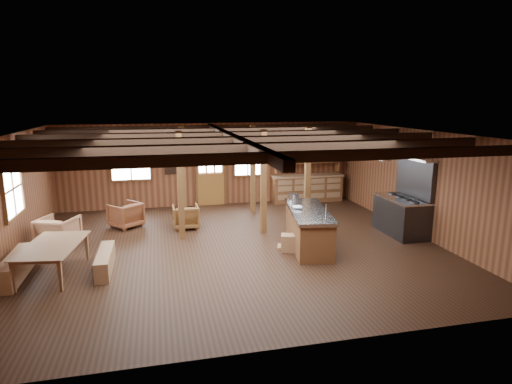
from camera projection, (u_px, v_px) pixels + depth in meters
room at (233, 192)px, 10.27m from camera, size 10.04×9.04×2.84m
ceiling_joists at (231, 138)px, 10.16m from camera, size 9.80×8.82×0.18m
timber_posts at (238, 176)px, 12.36m from camera, size 3.95×2.35×2.80m
back_door at (211, 180)px, 14.61m from camera, size 1.02×0.08×2.15m
window_back_left at (130, 161)px, 13.89m from camera, size 1.32×0.06×1.32m
window_back_right at (248, 158)px, 14.76m from camera, size 1.02×0.06×1.32m
window_left at (12, 189)px, 9.60m from camera, size 0.14×1.24×1.32m
notice_boards at (165, 159)px, 14.12m from camera, size 1.08×0.03×0.90m
back_counter at (307, 185)px, 15.19m from camera, size 2.55×0.60×2.45m
pendant_lamps at (136, 154)px, 10.54m from camera, size 1.86×2.36×0.66m
pot_rack at (358, 150)px, 11.04m from camera, size 0.37×3.00×0.45m
kitchen_island at (308, 228)px, 10.51m from camera, size 1.29×2.61×1.20m
step_stool at (290, 243)px, 10.24m from camera, size 0.54×0.46×0.41m
commercial_range at (404, 210)px, 11.48m from camera, size 0.87×1.70×2.10m
dining_table at (55, 260)px, 8.84m from camera, size 1.29×1.99×0.65m
bench_wall at (16, 267)px, 8.69m from camera, size 0.32×1.71×0.47m
bench_aisle at (105, 261)px, 9.08m from camera, size 0.28×1.51×0.42m
armchair_a at (126, 215)px, 12.16m from camera, size 1.08×1.08×0.71m
armchair_b at (186, 217)px, 12.06m from camera, size 0.71×0.73×0.66m
armchair_c at (58, 232)px, 10.50m from camera, size 1.07×1.09×0.77m
counter_pot at (293, 197)px, 11.33m from camera, size 0.30×0.30×0.18m
bowl at (297, 208)px, 10.47m from camera, size 0.29×0.29×0.07m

